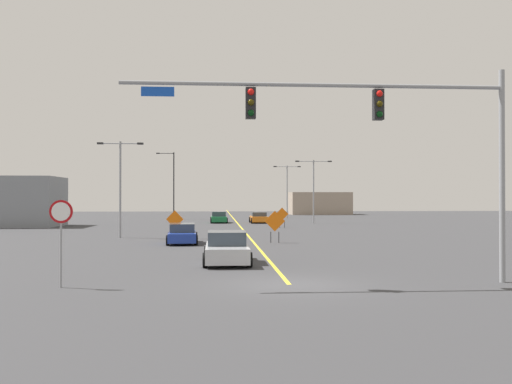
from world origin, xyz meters
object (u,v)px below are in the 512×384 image
at_px(street_lamp_mid_right, 172,182).
at_px(construction_sign_right_shoulder, 282,215).
at_px(construction_sign_median_far, 275,223).
at_px(car_silver_mid, 227,249).
at_px(stop_sign, 61,226).
at_px(car_green_distant, 219,217).
at_px(traffic_signal_assembly, 379,123).
at_px(car_blue_near, 182,234).
at_px(street_lamp_mid_left, 287,186).
at_px(construction_sign_right_lane, 175,220).
at_px(street_lamp_near_left, 120,180).
at_px(car_orange_approaching, 259,218).
at_px(street_lamp_near_right, 314,185).

bearing_deg(street_lamp_mid_right, construction_sign_right_shoulder, -61.48).
relative_size(construction_sign_median_far, car_silver_mid, 0.46).
relative_size(stop_sign, car_silver_mid, 0.63).
distance_m(street_lamp_mid_right, car_green_distant, 13.54).
distance_m(stop_sign, car_green_distant, 47.48).
bearing_deg(traffic_signal_assembly, street_lamp_mid_right, 101.06).
relative_size(street_lamp_mid_right, car_blue_near, 2.09).
height_order(street_lamp_mid_left, construction_sign_median_far, street_lamp_mid_left).
relative_size(traffic_signal_assembly, street_lamp_mid_right, 1.47).
relative_size(stop_sign, construction_sign_median_far, 1.38).
bearing_deg(car_silver_mid, traffic_signal_assembly, -51.84).
bearing_deg(traffic_signal_assembly, construction_sign_right_lane, 110.21).
distance_m(street_lamp_mid_left, street_lamp_near_left, 41.21).
bearing_deg(construction_sign_right_shoulder, construction_sign_right_lane, -127.32).
xyz_separation_m(stop_sign, car_orange_approaching, (10.00, 46.19, -1.43)).
relative_size(street_lamp_near_right, construction_sign_median_far, 3.46).
height_order(car_orange_approaching, car_silver_mid, car_silver_mid).
relative_size(street_lamp_mid_left, car_green_distant, 1.61).
bearing_deg(construction_sign_right_shoulder, car_orange_approaching, 98.14).
bearing_deg(car_green_distant, street_lamp_mid_left, 54.38).
distance_m(car_blue_near, car_green_distant, 29.62).
xyz_separation_m(car_green_distant, car_silver_mid, (0.13, -40.59, 0.02)).
xyz_separation_m(traffic_signal_assembly, construction_sign_median_far, (-1.74, 17.69, -4.18)).
height_order(traffic_signal_assembly, car_orange_approaching, traffic_signal_assembly).
bearing_deg(construction_sign_right_lane, car_silver_mid, -78.24).
bearing_deg(street_lamp_mid_right, stop_sign, -89.25).
height_order(stop_sign, car_green_distant, stop_sign).
bearing_deg(street_lamp_near_left, car_blue_near, -48.65).
height_order(traffic_signal_assembly, construction_sign_right_shoulder, traffic_signal_assembly).
relative_size(traffic_signal_assembly, car_orange_approaching, 3.26).
distance_m(construction_sign_right_lane, construction_sign_right_shoulder, 15.58).
bearing_deg(street_lamp_near_left, construction_sign_median_far, -26.34).
relative_size(car_green_distant, car_silver_mid, 1.01).
height_order(street_lamp_near_right, construction_sign_right_lane, street_lamp_near_right).
bearing_deg(car_green_distant, construction_sign_right_lane, -98.12).
distance_m(traffic_signal_assembly, car_blue_near, 19.77).
relative_size(construction_sign_median_far, car_orange_approaching, 0.51).
bearing_deg(traffic_signal_assembly, street_lamp_near_left, 118.55).
bearing_deg(construction_sign_right_shoulder, street_lamp_mid_left, 81.71).
height_order(street_lamp_mid_left, construction_sign_right_shoulder, street_lamp_mid_left).
bearing_deg(street_lamp_near_right, car_silver_mid, -105.44).
height_order(street_lamp_near_left, car_green_distant, street_lamp_near_left).
relative_size(stop_sign, car_green_distant, 0.62).
bearing_deg(traffic_signal_assembly, stop_sign, -179.48).
height_order(street_lamp_near_left, car_blue_near, street_lamp_near_left).
bearing_deg(car_blue_near, car_orange_approaching, 76.08).
distance_m(street_lamp_mid_left, street_lamp_near_right, 15.82).
xyz_separation_m(street_lamp_mid_left, street_lamp_near_right, (1.03, -15.78, -0.11)).
bearing_deg(car_orange_approaching, construction_sign_right_shoulder, -81.86).
bearing_deg(construction_sign_right_shoulder, street_lamp_near_left, -136.54).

